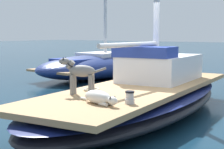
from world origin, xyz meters
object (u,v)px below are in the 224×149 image
(dog_grey, at_px, (80,72))
(deck_winch, at_px, (130,98))
(coiled_rope, at_px, (92,89))
(dog_white, at_px, (99,97))
(moored_boat_port_side, at_px, (96,65))
(sailboat_main, at_px, (139,101))

(dog_grey, relative_size, deck_winch, 4.36)
(dog_grey, xyz_separation_m, coiled_rope, (-0.12, 0.50, -0.40))
(dog_white, bearing_deg, moored_boat_port_side, 128.36)
(deck_winch, height_order, coiled_rope, deck_winch)
(sailboat_main, height_order, dog_grey, dog_grey)
(sailboat_main, relative_size, deck_winch, 35.43)
(sailboat_main, relative_size, dog_grey, 8.12)
(coiled_rope, bearing_deg, dog_grey, -76.26)
(dog_white, xyz_separation_m, coiled_rope, (-0.96, 1.01, -0.08))
(coiled_rope, bearing_deg, dog_white, -46.35)
(sailboat_main, bearing_deg, coiled_rope, -114.20)
(deck_winch, bearing_deg, sailboat_main, 116.87)
(sailboat_main, height_order, deck_winch, deck_winch)
(deck_winch, bearing_deg, coiled_rope, 152.50)
(coiled_rope, bearing_deg, sailboat_main, 65.80)
(dog_grey, bearing_deg, sailboat_main, 77.40)
(sailboat_main, distance_m, moored_boat_port_side, 6.79)
(deck_winch, distance_m, moored_boat_port_side, 8.67)
(coiled_rope, bearing_deg, deck_winch, -27.50)
(sailboat_main, relative_size, moored_boat_port_side, 1.12)
(dog_white, distance_m, coiled_rope, 1.39)
(sailboat_main, bearing_deg, dog_grey, -102.60)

